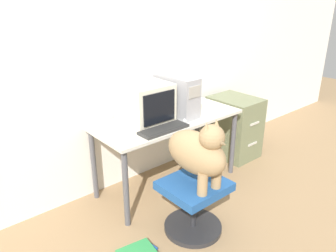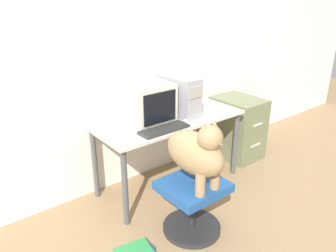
% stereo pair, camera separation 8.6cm
% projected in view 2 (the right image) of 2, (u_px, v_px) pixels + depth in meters
% --- Properties ---
extents(ground_plane, '(12.00, 12.00, 0.00)m').
position_uv_depth(ground_plane, '(190.00, 197.00, 3.22)').
color(ground_plane, '#937551').
extents(wall_back, '(8.00, 0.05, 2.60)m').
position_uv_depth(wall_back, '(145.00, 55.00, 3.25)').
color(wall_back, white).
rests_on(wall_back, ground_plane).
extents(desk, '(1.49, 0.65, 0.75)m').
position_uv_depth(desk, '(169.00, 126.00, 3.21)').
color(desk, beige).
rests_on(desk, ground_plane).
extents(crt_monitor, '(0.42, 0.43, 0.36)m').
position_uv_depth(crt_monitor, '(146.00, 102.00, 3.05)').
color(crt_monitor, beige).
rests_on(crt_monitor, desk).
extents(pc_tower, '(0.19, 0.50, 0.39)m').
position_uv_depth(pc_tower, '(178.00, 95.00, 3.20)').
color(pc_tower, '#99999E').
rests_on(pc_tower, desk).
extents(keyboard, '(0.47, 0.16, 0.03)m').
position_uv_depth(keyboard, '(164.00, 129.00, 2.87)').
color(keyboard, '#2D2D2D').
rests_on(keyboard, desk).
extents(computer_mouse, '(0.06, 0.04, 0.04)m').
position_uv_depth(computer_mouse, '(186.00, 121.00, 3.05)').
color(computer_mouse, silver).
rests_on(computer_mouse, desk).
extents(office_chair, '(0.49, 0.49, 0.46)m').
position_uv_depth(office_chair, '(192.00, 203.00, 2.69)').
color(office_chair, '#262628').
rests_on(office_chair, ground_plane).
extents(dog, '(0.28, 0.57, 0.57)m').
position_uv_depth(dog, '(197.00, 152.00, 2.49)').
color(dog, '#9E7F56').
rests_on(dog, office_chair).
extents(filing_cabinet, '(0.45, 0.58, 0.73)m').
position_uv_depth(filing_cabinet, '(237.00, 128.00, 3.95)').
color(filing_cabinet, '#6B7251').
rests_on(filing_cabinet, ground_plane).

